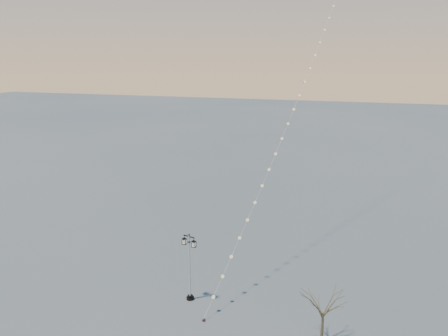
% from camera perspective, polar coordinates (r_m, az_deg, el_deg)
% --- Properties ---
extents(ground, '(300.00, 300.00, 0.00)m').
position_cam_1_polar(ground, '(33.23, -0.85, -18.24)').
color(ground, '#4E504F').
rests_on(ground, ground).
extents(street_lamp, '(1.29, 0.71, 5.23)m').
position_cam_1_polar(street_lamp, '(33.96, -4.36, -11.92)').
color(street_lamp, black).
rests_on(street_lamp, ground).
extents(bare_tree, '(2.16, 2.16, 3.58)m').
position_cam_1_polar(bare_tree, '(30.37, 12.42, -16.51)').
color(bare_tree, brown).
rests_on(bare_tree, ground).
extents(kite_train, '(9.65, 41.56, 38.94)m').
position_cam_1_polar(kite_train, '(46.64, 11.48, 15.86)').
color(kite_train, '#3A201B').
rests_on(kite_train, ground).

